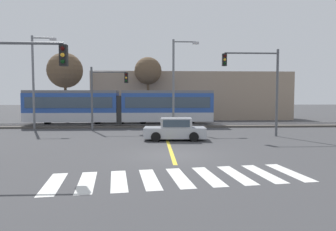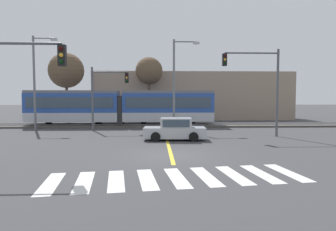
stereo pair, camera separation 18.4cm
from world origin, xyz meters
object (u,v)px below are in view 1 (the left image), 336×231
at_px(sedan_crossing, 175,130).
at_px(light_rail_tram, 120,106).
at_px(street_lamp_centre, 176,78).
at_px(traffic_light_near_left, 12,79).
at_px(traffic_light_far_left, 105,89).
at_px(bare_tree_west, 148,71).
at_px(traffic_light_mid_right, 259,78).
at_px(street_lamp_west, 35,76).
at_px(bare_tree_far_west, 65,71).

bearing_deg(sedan_crossing, light_rail_tram, 115.95).
bearing_deg(street_lamp_centre, traffic_light_near_left, -120.05).
bearing_deg(street_lamp_centre, traffic_light_far_left, -174.58).
bearing_deg(street_lamp_centre, light_rail_tram, 148.35).
xyz_separation_m(traffic_light_near_left, bare_tree_west, (5.40, 22.72, 2.28)).
distance_m(traffic_light_far_left, traffic_light_mid_right, 12.90).
xyz_separation_m(traffic_light_mid_right, street_lamp_west, (-18.48, 5.82, 0.45)).
xyz_separation_m(traffic_light_mid_right, bare_tree_far_west, (-18.30, 14.36, 1.73)).
relative_size(street_lamp_west, street_lamp_centre, 1.05).
relative_size(traffic_light_mid_right, street_lamp_west, 0.77).
bearing_deg(traffic_light_far_left, traffic_light_mid_right, -20.30).
distance_m(traffic_light_mid_right, bare_tree_west, 16.31).
xyz_separation_m(traffic_light_near_left, traffic_light_mid_right, (13.85, 8.87, 0.63)).
bearing_deg(bare_tree_far_west, sedan_crossing, -53.01).
height_order(sedan_crossing, bare_tree_far_west, bare_tree_far_west).
relative_size(traffic_light_mid_right, bare_tree_far_west, 0.79).
bearing_deg(traffic_light_near_left, traffic_light_far_left, 82.44).
bearing_deg(street_lamp_west, bare_tree_west, 38.67).
height_order(light_rail_tram, sedan_crossing, light_rail_tram).
distance_m(sedan_crossing, bare_tree_far_west, 20.56).
xyz_separation_m(light_rail_tram, traffic_light_near_left, (-2.68, -17.26, 1.68)).
bearing_deg(bare_tree_far_west, light_rail_tram, -39.96).
bearing_deg(bare_tree_west, street_lamp_west, -141.33).
height_order(sedan_crossing, bare_tree_west, bare_tree_west).
bearing_deg(light_rail_tram, street_lamp_west, -160.65).
distance_m(light_rail_tram, bare_tree_far_west, 10.15).
bearing_deg(traffic_light_mid_right, street_lamp_west, 162.53).
relative_size(sedan_crossing, traffic_light_near_left, 0.78).
bearing_deg(light_rail_tram, street_lamp_centre, -31.65).
bearing_deg(bare_tree_far_west, bare_tree_west, -2.98).
distance_m(sedan_crossing, traffic_light_far_left, 8.77).
bearing_deg(street_lamp_west, traffic_light_far_left, -11.89).
xyz_separation_m(traffic_light_far_left, street_lamp_centre, (6.29, 0.60, 0.98)).
bearing_deg(street_lamp_centre, bare_tree_west, 106.87).
bearing_deg(sedan_crossing, bare_tree_far_west, 126.99).
distance_m(traffic_light_near_left, street_lamp_west, 15.44).
distance_m(sedan_crossing, street_lamp_west, 14.74).
xyz_separation_m(sedan_crossing, traffic_light_mid_right, (6.37, 1.49, 3.66)).
relative_size(traffic_light_near_left, street_lamp_centre, 0.68).
relative_size(traffic_light_far_left, bare_tree_far_west, 0.68).
height_order(traffic_light_far_left, bare_tree_west, bare_tree_west).
xyz_separation_m(light_rail_tram, bare_tree_far_west, (-7.13, 5.98, 4.05)).
xyz_separation_m(light_rail_tram, traffic_light_far_left, (-0.91, -3.92, 1.61)).
bearing_deg(street_lamp_west, traffic_light_mid_right, -17.47).
relative_size(sedan_crossing, bare_tree_west, 0.56).
height_order(traffic_light_near_left, traffic_light_mid_right, traffic_light_mid_right).
xyz_separation_m(bare_tree_far_west, bare_tree_west, (9.85, -0.51, -0.08)).
relative_size(light_rail_tram, traffic_light_near_left, 3.35).
height_order(traffic_light_mid_right, street_lamp_centre, street_lamp_centre).
distance_m(light_rail_tram, street_lamp_centre, 6.84).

